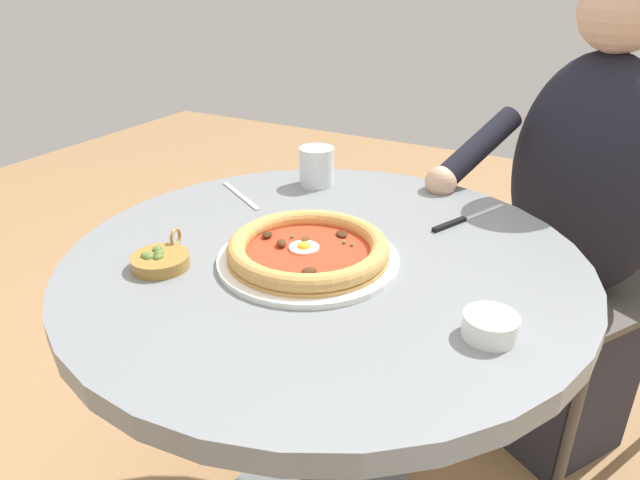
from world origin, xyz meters
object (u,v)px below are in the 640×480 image
ramekin_capers (490,325)px  fork_utensil (240,195)px  dining_table (324,330)px  water_glass (317,168)px  pizza_on_plate (308,251)px  steak_knife (460,221)px  diner_person (569,258)px  cafe_chair_diner (606,250)px  olive_pan (160,260)px

ramekin_capers → fork_utensil: ramekin_capers is taller
dining_table → water_glass: 0.39m
pizza_on_plate → steak_knife: pizza_on_plate is taller
steak_knife → diner_person: size_ratio=0.17×
ramekin_capers → fork_utensil: size_ratio=0.47×
fork_utensil → cafe_chair_diner: bearing=127.6°
ramekin_capers → water_glass: bearing=-129.1°
diner_person → pizza_on_plate: bearing=-30.5°
steak_knife → fork_utensil: (0.09, -0.45, -0.00)m
pizza_on_plate → cafe_chair_diner: cafe_chair_diner is taller
dining_table → fork_utensil: (-0.15, -0.29, 0.16)m
cafe_chair_diner → pizza_on_plate: bearing=-30.8°
pizza_on_plate → cafe_chair_diner: size_ratio=0.37×
dining_table → olive_pan: size_ratio=7.51×
cafe_chair_diner → diner_person: bearing=-32.2°
steak_knife → cafe_chair_diner: bearing=150.2°
ramekin_capers → olive_pan: (0.07, -0.53, -0.01)m
pizza_on_plate → water_glass: bearing=-153.0°
olive_pan → pizza_on_plate: bearing=123.2°
water_glass → diner_person: diner_person is taller
pizza_on_plate → ramekin_capers: 0.33m
steak_knife → olive_pan: 0.56m
steak_knife → fork_utensil: steak_knife is taller
olive_pan → cafe_chair_diner: size_ratio=0.14×
pizza_on_plate → fork_utensil: 0.33m
water_glass → cafe_chair_diner: size_ratio=0.10×
pizza_on_plate → steak_knife: size_ratio=1.54×
diner_person → cafe_chair_diner: (-0.12, 0.07, -0.01)m
pizza_on_plate → olive_pan: olive_pan is taller
ramekin_capers → diner_person: (-0.69, 0.04, -0.20)m
ramekin_capers → cafe_chair_diner: bearing=171.7°
ramekin_capers → dining_table: bearing=-108.8°
olive_pan → fork_utensil: 0.33m
pizza_on_plate → olive_pan: size_ratio=2.56×
ramekin_capers → cafe_chair_diner: (-0.81, 0.12, -0.22)m
ramekin_capers → olive_pan: bearing=-82.8°
cafe_chair_diner → dining_table: bearing=-31.5°
water_glass → ramekin_capers: size_ratio=1.15×
pizza_on_plate → diner_person: 0.75m
pizza_on_plate → water_glass: (-0.33, -0.17, 0.02)m
water_glass → steak_knife: bearing=82.0°
pizza_on_plate → olive_pan: (0.13, -0.21, -0.01)m
dining_table → ramekin_capers: bearing=71.2°
dining_table → water_glass: bearing=-148.5°
water_glass → fork_utensil: (0.14, -0.11, -0.04)m
dining_table → olive_pan: bearing=-51.5°
olive_pan → cafe_chair_diner: cafe_chair_diner is taller
steak_knife → water_glass: bearing=-98.0°
fork_utensil → diner_person: bearing=124.0°
water_glass → pizza_on_plate: bearing=27.0°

